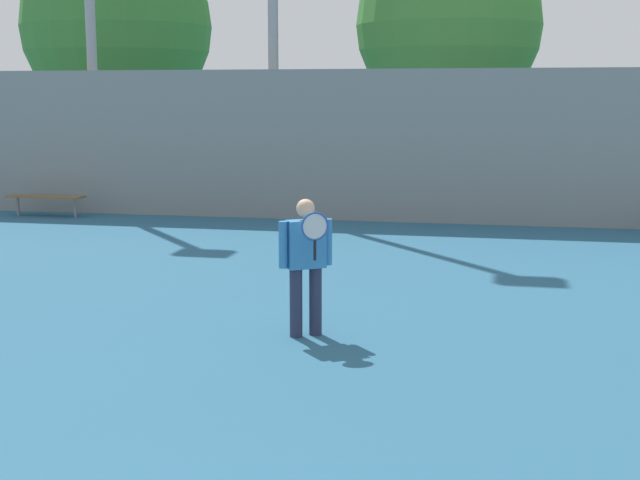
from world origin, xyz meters
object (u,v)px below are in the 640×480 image
object	(u,v)px
tennis_player	(306,259)
tree_green_broad	(448,26)
bench_courtside_far	(46,198)
tree_green_tall	(117,28)

from	to	relation	value
tennis_player	tree_green_broad	size ratio (longest dim) A/B	0.23
tree_green_broad	bench_courtside_far	bearing A→B (deg)	-143.89
bench_courtside_far	tree_green_tall	world-z (taller)	tree_green_tall
bench_courtside_far	tree_green_broad	bearing A→B (deg)	36.11
bench_courtside_far	tree_green_broad	world-z (taller)	tree_green_broad
tree_green_tall	tree_green_broad	size ratio (longest dim) A/B	1.05
tennis_player	bench_courtside_far	size ratio (longest dim) A/B	0.89
tree_green_tall	tree_green_broad	world-z (taller)	tree_green_tall
bench_courtside_far	tree_green_tall	bearing A→B (deg)	98.33
bench_courtside_far	tree_green_tall	distance (m)	7.19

